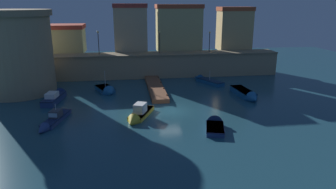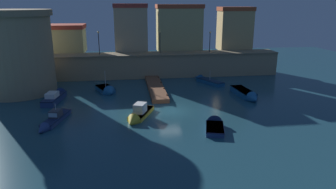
% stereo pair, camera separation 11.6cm
% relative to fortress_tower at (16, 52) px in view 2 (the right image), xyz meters
% --- Properties ---
extents(ground_plane, '(97.62, 97.62, 0.00)m').
position_rel_fortress_tower_xyz_m(ground_plane, '(19.74, -10.80, -5.71)').
color(ground_plane, '#1E4756').
extents(quay_wall, '(42.12, 4.15, 3.96)m').
position_rel_fortress_tower_xyz_m(quay_wall, '(19.74, 7.40, -3.72)').
color(quay_wall, '#9E8966').
rests_on(quay_wall, ground).
extents(old_town_backdrop, '(37.13, 5.59, 8.29)m').
position_rel_fortress_tower_xyz_m(old_town_backdrop, '(20.19, 11.47, 1.71)').
color(old_town_backdrop, tan).
rests_on(old_town_backdrop, ground).
extents(fortress_tower, '(10.48, 10.48, 11.30)m').
position_rel_fortress_tower_xyz_m(fortress_tower, '(0.00, 0.00, 0.00)').
color(fortress_tower, '#9E8966').
rests_on(fortress_tower, ground).
extents(pier_dock, '(2.20, 13.39, 0.70)m').
position_rel_fortress_tower_xyz_m(pier_dock, '(19.00, -1.23, -5.44)').
color(pier_dock, brown).
rests_on(pier_dock, ground).
extents(quay_lamp_0, '(0.32, 0.32, 3.78)m').
position_rel_fortress_tower_xyz_m(quay_lamp_0, '(10.60, 7.40, 0.73)').
color(quay_lamp_0, black).
rests_on(quay_lamp_0, quay_wall).
extents(quay_lamp_1, '(0.32, 0.32, 3.69)m').
position_rel_fortress_tower_xyz_m(quay_lamp_1, '(20.63, 7.40, 0.68)').
color(quay_lamp_1, black).
rests_on(quay_lamp_1, quay_wall).
extents(quay_lamp_2, '(0.32, 0.32, 3.50)m').
position_rel_fortress_tower_xyz_m(quay_lamp_2, '(29.21, 7.40, 0.57)').
color(quay_lamp_2, black).
rests_on(quay_lamp_2, quay_wall).
extents(moored_boat_0, '(2.71, 6.62, 2.25)m').
position_rel_fortress_tower_xyz_m(moored_boat_0, '(7.00, -13.19, -5.36)').
color(moored_boat_0, navy).
rests_on(moored_boat_0, ground).
extents(moored_boat_1, '(2.12, 6.53, 1.61)m').
position_rel_fortress_tower_xyz_m(moored_boat_1, '(30.57, -6.81, -5.28)').
color(moored_boat_1, '#195689').
rests_on(moored_boat_1, ground).
extents(moored_boat_2, '(4.16, 6.24, 2.42)m').
position_rel_fortress_tower_xyz_m(moored_boat_2, '(27.26, 2.02, -5.39)').
color(moored_boat_2, '#195689').
rests_on(moored_boat_2, ground).
extents(moored_boat_3, '(2.70, 4.53, 1.61)m').
position_rel_fortress_tower_xyz_m(moored_boat_3, '(23.47, -16.42, -5.45)').
color(moored_boat_3, navy).
rests_on(moored_boat_3, ground).
extents(moored_boat_4, '(3.38, 4.80, 3.59)m').
position_rel_fortress_tower_xyz_m(moored_boat_4, '(12.07, -1.94, -5.36)').
color(moored_boat_4, '#195689').
rests_on(moored_boat_4, ground).
extents(moored_boat_5, '(3.69, 5.91, 2.00)m').
position_rel_fortress_tower_xyz_m(moored_boat_5, '(15.92, -12.75, -5.31)').
color(moored_boat_5, gold).
rests_on(moored_boat_5, ground).
extents(moored_boat_6, '(2.44, 6.72, 1.72)m').
position_rel_fortress_tower_xyz_m(moored_boat_6, '(5.70, -4.41, -5.23)').
color(moored_boat_6, navy).
rests_on(moored_boat_6, ground).
extents(mooring_buoy_0, '(0.48, 0.48, 0.48)m').
position_rel_fortress_tower_xyz_m(mooring_buoy_0, '(19.38, -7.25, -5.71)').
color(mooring_buoy_0, red).
rests_on(mooring_buoy_0, ground).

